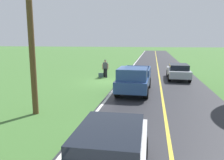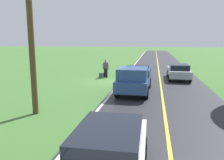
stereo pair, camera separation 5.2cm
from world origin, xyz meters
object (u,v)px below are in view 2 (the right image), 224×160
object	(u,v)px
suitcase_carried	(101,75)
utility_pole_roadside	(31,34)
hitchhiker_walking	(106,67)
sedan_near_oncoming	(179,71)
sedan_ahead_same_lane	(108,154)
pickup_truck_passing	(134,79)

from	to	relation	value
suitcase_carried	utility_pole_roadside	distance (m)	11.77
hitchhiker_walking	sedan_near_oncoming	size ratio (longest dim) A/B	0.40
suitcase_carried	sedan_ahead_same_lane	bearing A→B (deg)	10.74
pickup_truck_passing	utility_pole_roadside	distance (m)	7.50
pickup_truck_passing	utility_pole_roadside	size ratio (longest dim) A/B	0.71
sedan_near_oncoming	suitcase_carried	bearing A→B (deg)	2.67
hitchhiker_walking	utility_pole_roadside	world-z (taller)	utility_pole_roadside
pickup_truck_passing	sedan_ahead_same_lane	size ratio (longest dim) A/B	1.23
hitchhiker_walking	sedan_ahead_same_lane	distance (m)	16.31
pickup_truck_passing	suitcase_carried	bearing A→B (deg)	-57.58
sedan_ahead_same_lane	sedan_near_oncoming	bearing A→B (deg)	-101.69
suitcase_carried	sedan_ahead_same_lane	xyz separation A→B (m)	(-3.90, 15.83, 0.54)
hitchhiker_walking	suitcase_carried	xyz separation A→B (m)	(0.42, 0.10, -0.77)
hitchhiker_walking	pickup_truck_passing	size ratio (longest dim) A/B	0.32
sedan_near_oncoming	utility_pole_roadside	size ratio (longest dim) A/B	0.57
sedan_near_oncoming	utility_pole_roadside	xyz separation A→B (m)	(7.94, 11.52, 3.09)
pickup_truck_passing	sedan_ahead_same_lane	distance (m)	10.02
hitchhiker_walking	utility_pole_roadside	xyz separation A→B (m)	(1.11, 11.28, 2.86)
suitcase_carried	pickup_truck_passing	xyz separation A→B (m)	(-3.69, 5.82, 0.75)
suitcase_carried	utility_pole_roadside	bearing A→B (deg)	-6.66
sedan_ahead_same_lane	pickup_truck_passing	bearing A→B (deg)	-88.81
utility_pole_roadside	sedan_near_oncoming	bearing A→B (deg)	-124.58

